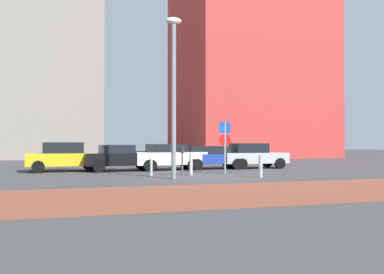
{
  "coord_description": "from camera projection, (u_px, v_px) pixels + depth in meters",
  "views": [
    {
      "loc": [
        -6.16,
        -18.03,
        1.58
      ],
      "look_at": [
        0.54,
        3.44,
        1.86
      ],
      "focal_mm": 39.5,
      "sensor_mm": 36.0,
      "label": 1
    }
  ],
  "objects": [
    {
      "name": "traffic_bollard_mid",
      "position": [
        261.0,
        167.0,
        18.75
      ],
      "size": [
        0.17,
        0.17,
        1.0
      ],
      "primitive_type": "cylinder",
      "color": "#B7B7BC",
      "rests_on": "ground"
    },
    {
      "name": "parked_car_silver",
      "position": [
        252.0,
        155.0,
        25.64
      ],
      "size": [
        4.04,
        2.03,
        1.52
      ],
      "color": "#B7BABF",
      "rests_on": "ground"
    },
    {
      "name": "building_colorful_midrise",
      "position": [
        247.0,
        18.0,
        46.95
      ],
      "size": [
        14.76,
        14.07,
        30.89
      ],
      "primitive_type": "cube",
      "color": "#BF3833",
      "rests_on": "ground"
    },
    {
      "name": "parked_car_white",
      "position": [
        168.0,
        156.0,
        24.13
      ],
      "size": [
        4.25,
        2.18,
        1.48
      ],
      "color": "white",
      "rests_on": "ground"
    },
    {
      "name": "traffic_bollard_near",
      "position": [
        151.0,
        167.0,
        19.72
      ],
      "size": [
        0.12,
        0.12,
        0.85
      ],
      "primitive_type": "cylinder",
      "color": "#B7B7BC",
      "rests_on": "ground"
    },
    {
      "name": "street_lamp",
      "position": [
        174.0,
        84.0,
        18.15
      ],
      "size": [
        0.7,
        0.36,
        6.97
      ],
      "color": "gray",
      "rests_on": "ground"
    },
    {
      "name": "sidewalk_brick",
      "position": [
        273.0,
        192.0,
        12.78
      ],
      "size": [
        40.0,
        4.41,
        0.14
      ],
      "primitive_type": "cube",
      "color": "brown",
      "rests_on": "ground"
    },
    {
      "name": "parked_car_blue",
      "position": [
        211.0,
        157.0,
        25.04
      ],
      "size": [
        4.47,
        2.07,
        1.35
      ],
      "color": "#1E389E",
      "rests_on": "ground"
    },
    {
      "name": "parked_car_black",
      "position": [
        121.0,
        157.0,
        23.24
      ],
      "size": [
        4.21,
        2.13,
        1.44
      ],
      "color": "black",
      "rests_on": "ground"
    },
    {
      "name": "building_under_construction",
      "position": [
        42.0,
        73.0,
        43.31
      ],
      "size": [
        11.43,
        11.6,
        17.36
      ],
      "primitive_type": "cube",
      "color": "gray",
      "rests_on": "ground"
    },
    {
      "name": "traffic_bollard_far",
      "position": [
        191.0,
        164.0,
        20.25
      ],
      "size": [
        0.16,
        0.16,
        1.07
      ],
      "primitive_type": "cylinder",
      "color": "#B7B7BC",
      "rests_on": "ground"
    },
    {
      "name": "parked_car_yellow",
      "position": [
        64.0,
        156.0,
        22.92
      ],
      "size": [
        4.09,
        2.22,
        1.58
      ],
      "color": "gold",
      "rests_on": "ground"
    },
    {
      "name": "parking_meter",
      "position": [
        182.0,
        157.0,
        19.69
      ],
      "size": [
        0.18,
        0.14,
        1.38
      ],
      "color": "#4C4C51",
      "rests_on": "ground"
    },
    {
      "name": "parking_sign_post",
      "position": [
        225.0,
        141.0,
        20.99
      ],
      "size": [
        0.6,
        0.11,
        2.61
      ],
      "color": "gray",
      "rests_on": "ground"
    },
    {
      "name": "ground_plane",
      "position": [
        203.0,
        177.0,
        19.02
      ],
      "size": [
        120.0,
        120.0,
        0.0
      ],
      "primitive_type": "plane",
      "color": "#424244"
    }
  ]
}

